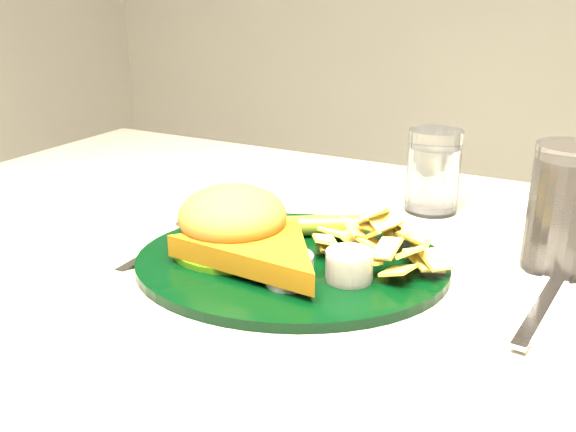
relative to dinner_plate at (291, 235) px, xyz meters
The scene contains 7 objects.
dinner_plate is the anchor object (origin of this frame).
water_glass 0.24m from the dinner_plate, 72.10° to the left, with size 0.07×0.07×0.10m, color white.
cola_glass 0.27m from the dinner_plate, 27.57° to the left, with size 0.07×0.07×0.13m, color black.
fork_napkin 0.24m from the dinner_plate, ahead, with size 0.14×0.18×0.01m, color silver, non-canonical shape.
spoon 0.15m from the dinner_plate, 166.74° to the right, with size 0.05×0.17×0.01m, color white, non-canonical shape.
ramekin 0.25m from the dinner_plate, 154.40° to the left, with size 0.04×0.04×0.03m, color silver.
wrapped_straw 0.17m from the dinner_plate, 116.08° to the left, with size 0.18×0.06×0.01m, color white, non-canonical shape.
Camera 1 is at (0.26, -0.53, 1.02)m, focal length 40.00 mm.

